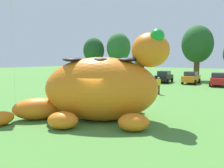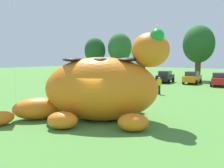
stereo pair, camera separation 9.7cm
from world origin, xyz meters
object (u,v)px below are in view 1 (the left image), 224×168
at_px(car_red, 218,79).
at_px(spectator_near_inflatable, 95,86).
at_px(car_white, 126,75).
at_px(spectator_by_cars, 158,86).
at_px(giant_inflatable_creature, 101,88).
at_px(spectator_mid_field, 123,77).
at_px(car_orange, 191,78).
at_px(car_black, 164,77).
at_px(car_green, 140,76).

distance_m(car_red, spectator_near_inflatable, 16.88).
bearing_deg(car_white, spectator_by_cars, -45.34).
xyz_separation_m(giant_inflatable_creature, spectator_mid_field, (-11.28, 19.05, -1.00)).
distance_m(spectator_mid_field, spectator_by_cars, 12.32).
bearing_deg(spectator_by_cars, car_orange, 93.71).
relative_size(giant_inflatable_creature, spectator_mid_field, 4.96).
distance_m(car_black, car_orange, 3.75).
height_order(car_white, spectator_by_cars, car_white).
distance_m(spectator_near_inflatable, spectator_mid_field, 12.42).
xyz_separation_m(car_white, car_black, (6.94, -0.31, 0.00)).
bearing_deg(car_red, spectator_by_cars, -104.80).
xyz_separation_m(giant_inflatable_creature, car_black, (-6.24, 22.35, -0.99)).
bearing_deg(car_red, spectator_mid_field, -165.26).
distance_m(car_white, car_red, 14.32).
xyz_separation_m(car_orange, car_red, (3.73, -0.90, 0.00)).
distance_m(car_green, car_red, 11.10).
height_order(car_green, spectator_near_inflatable, car_green).
relative_size(giant_inflatable_creature, spectator_near_inflatable, 4.96).
distance_m(car_white, car_black, 6.94).
height_order(giant_inflatable_creature, spectator_by_cars, giant_inflatable_creature).
bearing_deg(car_orange, spectator_near_inflatable, -105.12).
bearing_deg(spectator_mid_field, car_orange, 25.63).
bearing_deg(spectator_mid_field, car_white, 117.73).
height_order(giant_inflatable_creature, car_green, giant_inflatable_creature).
bearing_deg(car_orange, car_white, -177.01).
xyz_separation_m(car_black, spectator_mid_field, (-5.03, -3.30, -0.01)).
relative_size(car_red, spectator_mid_field, 2.55).
distance_m(giant_inflatable_creature, spectator_by_cars, 11.35).
bearing_deg(car_red, spectator_near_inflatable, -118.25).
relative_size(car_red, spectator_by_cars, 2.55).
height_order(car_white, car_red, same).
relative_size(giant_inflatable_creature, spectator_by_cars, 4.96).
bearing_deg(giant_inflatable_creature, car_black, 105.60).
distance_m(car_green, spectator_by_cars, 13.46).
xyz_separation_m(car_red, spectator_mid_field, (-12.42, -3.27, -0.01)).
xyz_separation_m(car_orange, spectator_by_cars, (0.78, -12.06, -0.01)).
height_order(car_black, spectator_mid_field, car_black).
bearing_deg(car_white, giant_inflatable_creature, -59.83).
bearing_deg(car_orange, car_red, -13.58).
distance_m(car_red, spectator_mid_field, 12.84).
height_order(car_black, car_red, same).
xyz_separation_m(car_green, car_orange, (7.36, 1.34, 0.00)).
distance_m(car_red, spectator_by_cars, 11.54).
height_order(car_white, spectator_mid_field, car_white).
relative_size(car_green, car_red, 0.99).
xyz_separation_m(car_white, spectator_mid_field, (1.90, -3.62, -0.01)).
bearing_deg(giant_inflatable_creature, car_orange, 96.36).
xyz_separation_m(spectator_mid_field, spectator_by_cars, (9.47, -7.89, 0.00)).
bearing_deg(car_red, car_black, 179.72).
xyz_separation_m(car_black, car_red, (7.38, -0.04, 0.00)).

